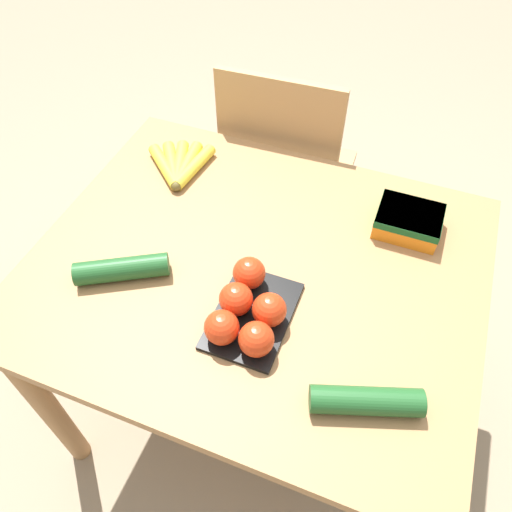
# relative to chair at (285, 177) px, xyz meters

# --- Properties ---
(ground_plane) EXTENTS (12.00, 12.00, 0.00)m
(ground_plane) POSITION_rel_chair_xyz_m (0.12, -0.61, -0.48)
(ground_plane) COLOR gray
(dining_table) EXTENTS (1.06, 0.87, 0.75)m
(dining_table) POSITION_rel_chair_xyz_m (0.12, -0.61, 0.15)
(dining_table) COLOR #9E7044
(dining_table) RESTS_ON ground_plane
(chair) EXTENTS (0.44, 0.42, 0.94)m
(chair) POSITION_rel_chair_xyz_m (0.00, 0.00, 0.00)
(chair) COLOR tan
(chair) RESTS_ON ground_plane
(banana_bunch) EXTENTS (0.18, 0.19, 0.03)m
(banana_bunch) POSITION_rel_chair_xyz_m (-0.20, -0.37, 0.28)
(banana_bunch) COLOR brown
(banana_bunch) RESTS_ON dining_table
(tomato_pack) EXTENTS (0.16, 0.24, 0.08)m
(tomato_pack) POSITION_rel_chair_xyz_m (0.16, -0.76, 0.30)
(tomato_pack) COLOR black
(tomato_pack) RESTS_ON dining_table
(carrot_bag) EXTENTS (0.16, 0.13, 0.06)m
(carrot_bag) POSITION_rel_chair_xyz_m (0.43, -0.37, 0.30)
(carrot_bag) COLOR orange
(carrot_bag) RESTS_ON dining_table
(cucumber_near) EXTENTS (0.21, 0.15, 0.05)m
(cucumber_near) POSITION_rel_chair_xyz_m (-0.15, -0.76, 0.29)
(cucumber_near) COLOR #1E5123
(cucumber_near) RESTS_ON dining_table
(cucumber_far) EXTENTS (0.22, 0.12, 0.05)m
(cucumber_far) POSITION_rel_chair_xyz_m (0.44, -0.87, 0.29)
(cucumber_far) COLOR #1E5123
(cucumber_far) RESTS_ON dining_table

